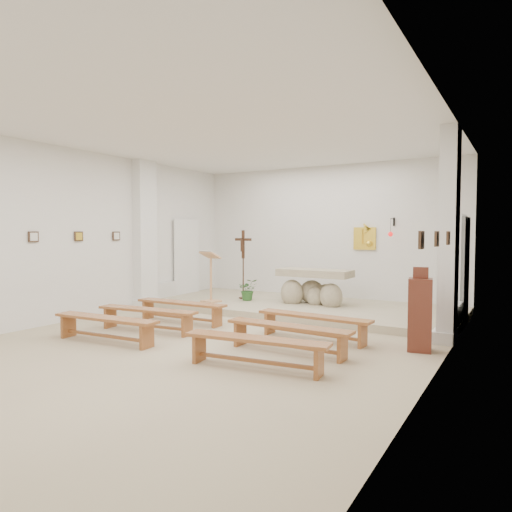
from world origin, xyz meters
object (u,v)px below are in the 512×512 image
Objects in this scene: bench_right_front at (313,321)px; crucifix_stand at (243,259)px; donation_pedestal at (420,314)px; bench_left_front at (181,307)px; bench_right_second at (288,332)px; bench_left_third at (106,323)px; altar at (314,289)px; bench_left_second at (147,314)px; bench_right_third at (256,345)px; lectern at (210,276)px.

crucifix_stand is at bearing 143.03° from bench_right_front.
donation_pedestal is 0.64× the size of bench_left_front.
bench_right_second is 1.00× the size of bench_left_third.
altar is at bearing 65.92° from bench_left_third.
crucifix_stand is 0.85× the size of bench_left_front.
crucifix_stand is at bearing 86.82° from bench_left_second.
bench_right_front is 3.01m from bench_left_second.
altar is 4.72m from bench_right_third.
donation_pedestal is at bearing 9.57° from bench_right_front.
bench_right_second is (2.86, -0.95, 0.00)m from bench_left_front.
altar is 0.85× the size of bench_left_third.
bench_left_front is (0.51, -1.69, -0.44)m from lectern.
donation_pedestal reaches higher than bench_left_third.
crucifix_stand reaches higher than bench_left_third.
bench_left_front is 3.01m from bench_right_second.
crucifix_stand is 5.48m from bench_right_third.
altar reaches higher than bench_left_second.
bench_right_front and bench_right_second have the same top height.
bench_left_second is (0.51, -2.63, -0.44)m from lectern.
bench_left_second is at bearing -175.99° from donation_pedestal.
lectern reaches higher than bench_right_third.
bench_right_second is at bearing 14.62° from bench_left_third.
donation_pedestal is 4.54m from bench_left_front.
lectern is 0.61× the size of bench_right_front.
bench_left_second and bench_left_third have the same top height.
bench_right_second and bench_left_third have the same top height.
bench_left_front and bench_right_third have the same top height.
bench_left_front is 0.95m from bench_left_second.
altar is 2.44m from lectern.
altar is at bearing 117.00° from bench_right_front.
bench_right_front is 1.89m from bench_right_third.
altar is 2.92m from bench_right_front.
lectern is at bearing 157.00° from bench_right_front.
donation_pedestal reaches higher than bench_right_second.
crucifix_stand is 1.33× the size of donation_pedestal.
altar is 4.88m from bench_left_third.
altar reaches higher than bench_right_second.
bench_left_second is (0.17, -3.54, -0.82)m from crucifix_stand.
donation_pedestal is at bearing 35.44° from bench_right_second.
bench_right_second is (0.00, -0.95, 0.00)m from bench_right_front.
bench_left_third is at bearing -95.97° from bench_left_second.
bench_left_third is (0.17, -4.49, -0.82)m from crucifix_stand.
lectern is at bearing 143.54° from bench_right_second.
crucifix_stand is at bearing 117.51° from bench_right_third.
bench_left_second is 0.95m from bench_left_third.
bench_left_second is 1.00× the size of bench_left_third.
bench_left_third is at bearing -91.77° from bench_left_front.
bench_left_third is (-2.86, -1.89, 0.00)m from bench_right_front.
bench_left_third is 1.00× the size of bench_right_third.
altar is 3.18m from bench_left_front.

